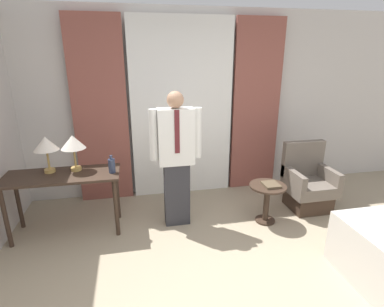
% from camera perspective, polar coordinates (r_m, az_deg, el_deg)
% --- Properties ---
extents(wall_back, '(10.00, 0.06, 2.70)m').
position_cam_1_polar(wall_back, '(4.53, -2.19, 9.23)').
color(wall_back, beige).
rests_on(wall_back, ground_plane).
extents(curtain_sheer_center, '(1.48, 0.06, 2.58)m').
position_cam_1_polar(curtain_sheer_center, '(4.41, -1.89, 8.19)').
color(curtain_sheer_center, white).
rests_on(curtain_sheer_center, ground_plane).
extents(curtain_drape_left, '(0.74, 0.06, 2.58)m').
position_cam_1_polar(curtain_drape_left, '(4.37, -17.04, 7.30)').
color(curtain_drape_left, brown).
rests_on(curtain_drape_left, ground_plane).
extents(curtain_drape_right, '(0.74, 0.06, 2.58)m').
position_cam_1_polar(curtain_drape_right, '(4.74, 12.09, 8.52)').
color(curtain_drape_right, brown).
rests_on(curtain_drape_right, ground_plane).
extents(desk, '(1.30, 0.53, 0.75)m').
position_cam_1_polar(desk, '(3.82, -23.36, -5.24)').
color(desk, '#38281E').
rests_on(desk, ground_plane).
extents(table_lamp_left, '(0.28, 0.28, 0.43)m').
position_cam_1_polar(table_lamp_left, '(3.81, -26.09, 1.48)').
color(table_lamp_left, tan).
rests_on(table_lamp_left, desk).
extents(table_lamp_right, '(0.28, 0.28, 0.43)m').
position_cam_1_polar(table_lamp_right, '(3.75, -21.73, 1.79)').
color(table_lamp_right, tan).
rests_on(table_lamp_right, desk).
extents(bottle_near_edge, '(0.08, 0.08, 0.21)m').
position_cam_1_polar(bottle_near_edge, '(3.62, -15.04, -2.21)').
color(bottle_near_edge, '#2D3851').
rests_on(bottle_near_edge, desk).
extents(person, '(0.62, 0.21, 1.68)m').
position_cam_1_polar(person, '(3.60, -3.02, -0.38)').
color(person, '#2D2D33').
rests_on(person, ground_plane).
extents(armchair, '(0.60, 0.57, 0.92)m').
position_cam_1_polar(armchair, '(4.50, 21.16, -5.65)').
color(armchair, '#38281E').
rests_on(armchair, ground_plane).
extents(side_table, '(0.46, 0.46, 0.51)m').
position_cam_1_polar(side_table, '(3.96, 14.10, -8.02)').
color(side_table, '#38281E').
rests_on(side_table, ground_plane).
extents(book, '(0.19, 0.21, 0.03)m').
position_cam_1_polar(book, '(3.88, 14.81, -5.76)').
color(book, brown).
rests_on(book, side_table).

